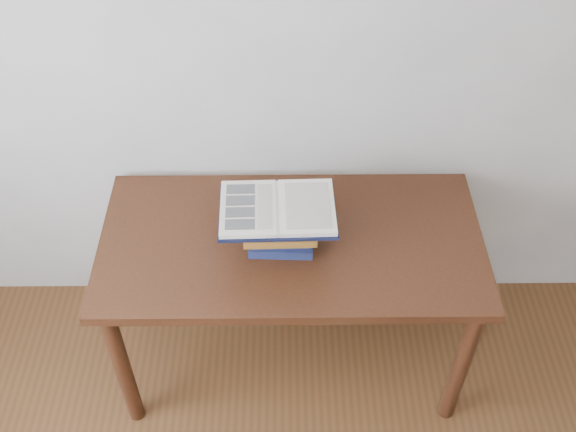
{
  "coord_description": "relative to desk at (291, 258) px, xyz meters",
  "views": [
    {
      "loc": [
        0.07,
        -0.2,
        2.44
      ],
      "look_at": [
        0.08,
        1.29,
        0.92
      ],
      "focal_mm": 42.0,
      "sensor_mm": 36.0,
      "label": 1
    }
  ],
  "objects": [
    {
      "name": "open_book",
      "position": [
        -0.05,
        -0.04,
        0.29
      ],
      "size": [
        0.38,
        0.27,
        0.03
      ],
      "rotation": [
        0.0,
        0.0,
        0.02
      ],
      "color": "black",
      "rests_on": "book_stack"
    },
    {
      "name": "book_stack",
      "position": [
        -0.05,
        -0.01,
        0.19
      ],
      "size": [
        0.27,
        0.2,
        0.18
      ],
      "color": "#192C4D",
      "rests_on": "desk"
    },
    {
      "name": "desk",
      "position": [
        0.0,
        0.0,
        0.0
      ],
      "size": [
        1.33,
        0.67,
        0.71
      ],
      "color": "#3F1E0F",
      "rests_on": "ground"
    }
  ]
}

